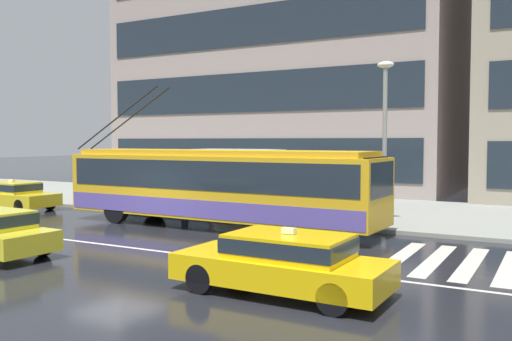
# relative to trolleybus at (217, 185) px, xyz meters

# --- Properties ---
(ground_plane) EXTENTS (160.00, 160.00, 0.00)m
(ground_plane) POSITION_rel_trolleybus_xyz_m (-1.82, -3.29, -1.56)
(ground_plane) COLOR #202228
(sidewalk_slab) EXTENTS (80.00, 10.00, 0.14)m
(sidewalk_slab) POSITION_rel_trolleybus_xyz_m (-1.82, 6.60, -1.49)
(sidewalk_slab) COLOR gray
(sidewalk_slab) RESTS_ON ground_plane
(crosswalk_stripe_edge_near) EXTENTS (0.44, 4.40, 0.01)m
(crosswalk_stripe_edge_near) POSITION_rel_trolleybus_xyz_m (7.18, -1.84, -1.56)
(crosswalk_stripe_edge_near) COLOR beige
(crosswalk_stripe_edge_near) RESTS_ON ground_plane
(crosswalk_stripe_inner_a) EXTENTS (0.44, 4.40, 0.01)m
(crosswalk_stripe_inner_a) POSITION_rel_trolleybus_xyz_m (8.08, -1.84, -1.56)
(crosswalk_stripe_inner_a) COLOR beige
(crosswalk_stripe_inner_a) RESTS_ON ground_plane
(crosswalk_stripe_center) EXTENTS (0.44, 4.40, 0.01)m
(crosswalk_stripe_center) POSITION_rel_trolleybus_xyz_m (8.98, -1.84, -1.56)
(crosswalk_stripe_center) COLOR beige
(crosswalk_stripe_center) RESTS_ON ground_plane
(crosswalk_stripe_inner_b) EXTENTS (0.44, 4.40, 0.01)m
(crosswalk_stripe_inner_b) POSITION_rel_trolleybus_xyz_m (9.88, -1.84, -1.56)
(crosswalk_stripe_inner_b) COLOR beige
(crosswalk_stripe_inner_b) RESTS_ON ground_plane
(lane_centre_line) EXTENTS (72.00, 0.14, 0.01)m
(lane_centre_line) POSITION_rel_trolleybus_xyz_m (-1.82, -4.49, -1.56)
(lane_centre_line) COLOR silver
(lane_centre_line) RESTS_ON ground_plane
(trolleybus) EXTENTS (13.10, 2.89, 5.26)m
(trolleybus) POSITION_rel_trolleybus_xyz_m (0.00, 0.00, 0.00)
(trolleybus) COLOR gold
(trolleybus) RESTS_ON ground_plane
(taxi_oncoming_far) EXTENTS (4.50, 1.87, 1.39)m
(taxi_oncoming_far) POSITION_rel_trolleybus_xyz_m (6.01, -6.73, -0.86)
(taxi_oncoming_far) COLOR yellow
(taxi_oncoming_far) RESTS_ON ground_plane
(taxi_queued_behind_bus) EXTENTS (4.37, 1.84, 1.39)m
(taxi_queued_behind_bus) POSITION_rel_trolleybus_xyz_m (-11.05, -0.18, -0.86)
(taxi_queued_behind_bus) COLOR yellow
(taxi_queued_behind_bus) RESTS_ON ground_plane
(bus_shelter) EXTENTS (3.90, 1.73, 2.67)m
(bus_shelter) POSITION_rel_trolleybus_xyz_m (-1.27, 3.76, 0.57)
(bus_shelter) COLOR gray
(bus_shelter) RESTS_ON sidewalk_slab
(pedestrian_at_shelter) EXTENTS (0.50, 0.50, 1.62)m
(pedestrian_at_shelter) POSITION_rel_trolleybus_xyz_m (-3.15, 4.39, -0.47)
(pedestrian_at_shelter) COLOR navy
(pedestrian_at_shelter) RESTS_ON sidewalk_slab
(pedestrian_approaching_curb) EXTENTS (1.48, 1.48, 2.09)m
(pedestrian_approaching_curb) POSITION_rel_trolleybus_xyz_m (1.27, 2.00, 0.29)
(pedestrian_approaching_curb) COLOR #2A3949
(pedestrian_approaching_curb) RESTS_ON sidewalk_slab
(pedestrian_walking_past) EXTENTS (1.29, 1.29, 2.03)m
(pedestrian_walking_past) POSITION_rel_trolleybus_xyz_m (-0.02, 4.12, 0.15)
(pedestrian_walking_past) COLOR navy
(pedestrian_walking_past) RESTS_ON sidewalk_slab
(pedestrian_waiting_by_pole) EXTENTS (0.49, 0.49, 1.76)m
(pedestrian_waiting_by_pole) POSITION_rel_trolleybus_xyz_m (-3.07, 2.17, -0.38)
(pedestrian_waiting_by_pole) COLOR #2A2E50
(pedestrian_waiting_by_pole) RESTS_ON sidewalk_slab
(street_lamp) EXTENTS (0.60, 0.32, 5.86)m
(street_lamp) POSITION_rel_trolleybus_xyz_m (5.38, 2.76, 2.10)
(street_lamp) COLOR gray
(street_lamp) RESTS_ON sidewalk_slab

